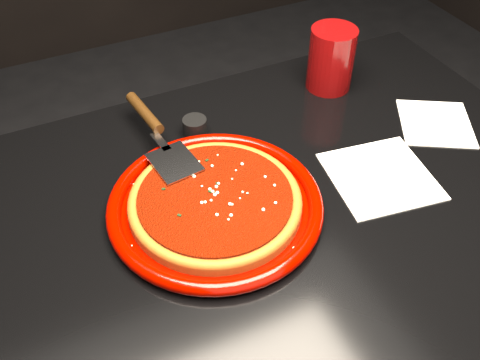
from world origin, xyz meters
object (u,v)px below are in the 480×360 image
at_px(pizza_server, 159,134).
at_px(ramekin, 195,127).
at_px(plate, 215,205).
at_px(cup, 331,59).
at_px(table, 254,330).

relative_size(pizza_server, ramekin, 6.59).
relative_size(plate, cup, 2.69).
bearing_deg(table, cup, 41.27).
xyz_separation_m(pizza_server, ramekin, (0.08, 0.02, -0.03)).
height_order(table, ramekin, ramekin).
distance_m(table, pizza_server, 0.48).
bearing_deg(cup, plate, -147.51).
bearing_deg(ramekin, plate, -102.65).
relative_size(table, ramekin, 25.55).
distance_m(plate, pizza_server, 0.19).
bearing_deg(plate, pizza_server, 100.12).
height_order(plate, cup, cup).
bearing_deg(table, pizza_server, 113.69).
bearing_deg(table, ramekin, 93.97).
height_order(table, plate, plate).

